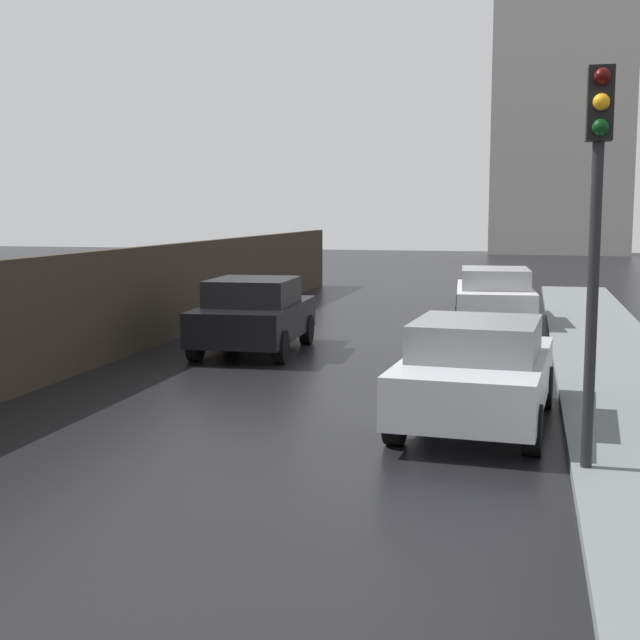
% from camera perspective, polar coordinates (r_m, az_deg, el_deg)
% --- Properties ---
extents(car_white_near_kerb, '(2.17, 4.54, 1.45)m').
position_cam_1_polar(car_white_near_kerb, '(22.41, 11.32, 1.60)').
color(car_white_near_kerb, silver).
rests_on(car_white_near_kerb, ground).
extents(car_black_mid_road, '(2.07, 3.91, 1.51)m').
position_cam_1_polar(car_black_mid_road, '(17.82, -4.34, 0.39)').
color(car_black_mid_road, black).
rests_on(car_black_mid_road, ground).
extents(car_silver_far_ahead, '(2.09, 4.09, 1.45)m').
position_cam_1_polar(car_silver_far_ahead, '(11.90, 10.20, -3.29)').
color(car_silver_far_ahead, '#B2B5BA').
rests_on(car_silver_far_ahead, ground).
extents(traffic_light, '(0.26, 0.39, 4.20)m').
position_cam_1_polar(traffic_light, '(9.54, 17.64, 7.90)').
color(traffic_light, black).
rests_on(traffic_light, sidewalk_strip).
extents(distant_tower, '(9.44, 9.65, 33.49)m').
position_cam_1_polar(distant_tower, '(64.04, 15.94, 19.43)').
color(distant_tower, '#9E9993').
rests_on(distant_tower, ground).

